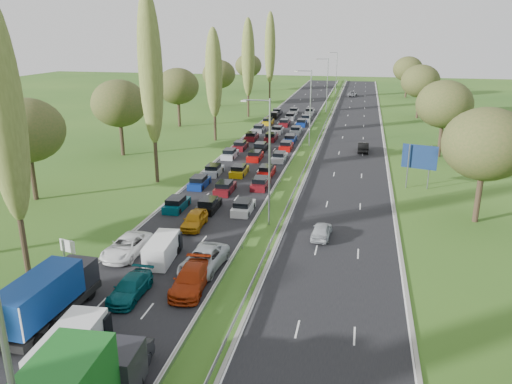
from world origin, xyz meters
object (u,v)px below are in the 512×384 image
Objects in this scene: near_car_2 at (127,246)px; blue_lorry at (49,296)px; white_van_front at (72,348)px; direction_sign at (419,159)px; white_van_rear at (163,249)px; info_sign at (68,249)px.

blue_lorry reaches higher than near_car_2.
near_car_2 is 10.20m from blue_lorry.
blue_lorry is at bearing 131.37° from white_van_front.
white_van_front is 43.81m from direction_sign.
info_sign is at bearing -165.85° from white_van_rear.
info_sign is 39.39m from direction_sign.
blue_lorry is 5.37m from white_van_front.
white_van_rear is 7.37m from info_sign.
white_van_rear is (-0.28, 13.69, -0.18)m from white_van_front.
direction_sign reaches higher than white_van_rear.
near_car_2 is at bearing 100.20° from white_van_front.
info_sign is at bearing -141.75° from near_car_2.
near_car_2 is 1.18× the size of white_van_rear.
info_sign is (-3.44, 7.54, -0.45)m from blue_lorry.
near_car_2 is 3.26m from white_van_rear.
white_van_front is (3.53, -13.88, 0.36)m from near_car_2.
white_van_front is at bearing -93.82° from white_van_rear.
white_van_rear is at bearing -0.35° from near_car_2.
blue_lorry reaches higher than white_van_front.
white_van_front is 2.65× the size of info_sign.
direction_sign reaches higher than white_van_front.
blue_lorry reaches higher than white_van_rear.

